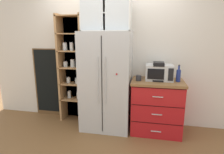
% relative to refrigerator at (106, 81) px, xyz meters
% --- Properties ---
extents(ground_plane, '(10.68, 10.68, 0.00)m').
position_rel_refrigerator_xyz_m(ground_plane, '(-0.00, -0.04, -0.85)').
color(ground_plane, brown).
extents(wall_back_cream, '(4.98, 0.10, 2.55)m').
position_rel_refrigerator_xyz_m(wall_back_cream, '(-0.00, 0.36, 0.42)').
color(wall_back_cream, silver).
rests_on(wall_back_cream, ground).
extents(refrigerator, '(0.84, 0.65, 1.70)m').
position_rel_refrigerator_xyz_m(refrigerator, '(0.00, 0.00, 0.00)').
color(refrigerator, silver).
rests_on(refrigerator, ground).
extents(pantry_shelf_column, '(0.53, 0.32, 2.02)m').
position_rel_refrigerator_xyz_m(pantry_shelf_column, '(-0.71, 0.23, 0.18)').
color(pantry_shelf_column, brown).
rests_on(pantry_shelf_column, ground).
extents(counter_cabinet, '(0.85, 0.62, 0.91)m').
position_rel_refrigerator_xyz_m(counter_cabinet, '(0.87, 0.02, -0.40)').
color(counter_cabinet, red).
rests_on(counter_cabinet, ground).
extents(microwave, '(0.44, 0.33, 0.26)m').
position_rel_refrigerator_xyz_m(microwave, '(0.89, 0.07, 0.19)').
color(microwave, silver).
rests_on(microwave, counter_cabinet).
extents(coffee_maker, '(0.17, 0.20, 0.31)m').
position_rel_refrigerator_xyz_m(coffee_maker, '(0.87, 0.02, 0.21)').
color(coffee_maker, black).
rests_on(coffee_maker, counter_cabinet).
extents(mug_charcoal, '(0.12, 0.09, 0.09)m').
position_rel_refrigerator_xyz_m(mug_charcoal, '(0.56, -0.06, 0.10)').
color(mug_charcoal, '#2D2D33').
rests_on(mug_charcoal, counter_cabinet).
extents(bottle_cobalt, '(0.07, 0.07, 0.27)m').
position_rel_refrigerator_xyz_m(bottle_cobalt, '(1.19, 0.01, 0.18)').
color(bottle_cobalt, navy).
rests_on(bottle_cobalt, counter_cabinet).
extents(upper_cabinet, '(0.81, 0.32, 0.57)m').
position_rel_refrigerator_xyz_m(upper_cabinet, '(-0.00, 0.05, 1.13)').
color(upper_cabinet, silver).
rests_on(upper_cabinet, refrigerator).
extents(chalkboard_menu, '(0.60, 0.04, 1.39)m').
position_rel_refrigerator_xyz_m(chalkboard_menu, '(-1.29, 0.29, -0.15)').
color(chalkboard_menu, brown).
rests_on(chalkboard_menu, ground).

